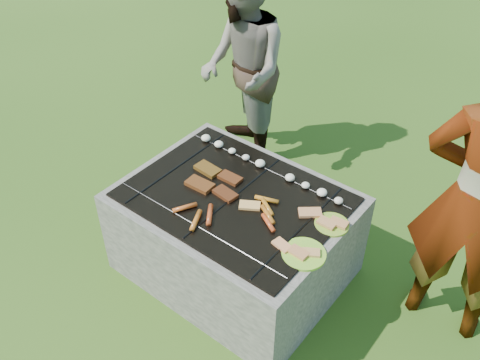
% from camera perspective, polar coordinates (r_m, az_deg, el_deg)
% --- Properties ---
extents(lawn, '(60.00, 60.00, 0.00)m').
position_cam_1_polar(lawn, '(3.52, -0.51, -9.28)').
color(lawn, '#254A12').
rests_on(lawn, ground).
extents(fire_pit, '(1.30, 1.00, 0.62)m').
position_cam_1_polar(fire_pit, '(3.31, -0.54, -6.04)').
color(fire_pit, gray).
rests_on(fire_pit, ground).
extents(mushrooms, '(1.06, 0.06, 0.04)m').
position_cam_1_polar(mushrooms, '(3.28, 2.66, 1.53)').
color(mushrooms, white).
rests_on(mushrooms, fire_pit).
extents(pork_slabs, '(0.39, 0.25, 0.02)m').
position_cam_1_polar(pork_slabs, '(3.18, -2.89, -0.05)').
color(pork_slabs, '#95621B').
rests_on(pork_slabs, fire_pit).
extents(sausages, '(0.55, 0.49, 0.03)m').
position_cam_1_polar(sausages, '(2.96, -0.50, -3.50)').
color(sausages, '#C28120').
rests_on(sausages, fire_pit).
extents(bread_on_grate, '(0.45, 0.41, 0.02)m').
position_cam_1_polar(bread_on_grate, '(2.95, 4.56, -3.97)').
color(bread_on_grate, '#E2C973').
rests_on(bread_on_grate, fire_pit).
extents(plate_far, '(0.22, 0.22, 0.03)m').
position_cam_1_polar(plate_far, '(2.96, 9.78, -4.64)').
color(plate_far, gold).
rests_on(plate_far, fire_pit).
extents(plate_near, '(0.24, 0.24, 0.03)m').
position_cam_1_polar(plate_near, '(2.79, 6.81, -7.81)').
color(plate_near, '#CCE236').
rests_on(plate_near, fire_pit).
extents(cook, '(0.68, 0.49, 1.75)m').
position_cam_1_polar(cook, '(2.90, 24.15, -2.32)').
color(cook, gray).
rests_on(cook, ground).
extents(bystander, '(0.96, 0.94, 1.56)m').
position_cam_1_polar(bystander, '(4.02, 0.27, 11.68)').
color(bystander, '#9E9584').
rests_on(bystander, ground).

